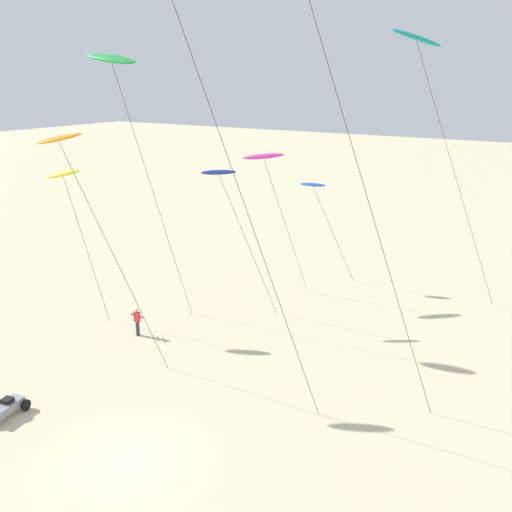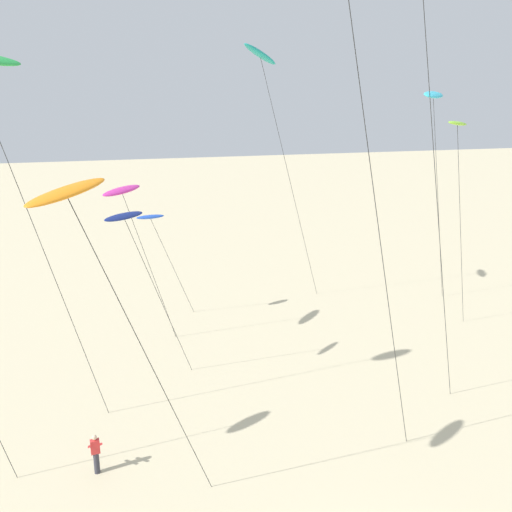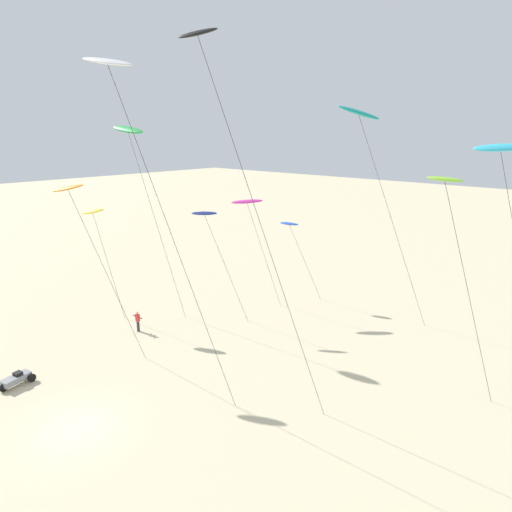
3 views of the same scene
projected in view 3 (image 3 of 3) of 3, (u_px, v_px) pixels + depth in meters
name	position (u px, v px, depth m)	size (l,w,h in m)	color
ground_plane	(76.00, 429.00, 23.15)	(260.00, 260.00, 0.00)	beige
kite_navy	(205.00, 215.00, 34.81)	(4.14, 2.52, 9.13)	navy
kite_magenta	(247.00, 202.00, 37.85)	(3.99, 2.74, 9.65)	#D8339E
kite_orange	(69.00, 190.00, 28.34)	(5.22, 3.12, 12.02)	orange
kite_blue	(290.00, 225.00, 39.94)	(3.72, 2.05, 7.28)	blue
kite_cyan	(501.00, 149.00, 24.72)	(5.20, 3.43, 14.66)	#33BFE0
kite_yellow	(93.00, 212.00, 34.92)	(2.90, 1.79, 9.43)	yellow
kite_black	(201.00, 44.00, 20.63)	(6.92, 4.02, 19.95)	black
kite_green	(128.00, 131.00, 33.95)	(5.29, 2.62, 15.87)	green
kite_lime	(446.00, 184.00, 22.94)	(4.40, 2.57, 12.96)	#8CD833
kite_white	(109.00, 66.00, 21.56)	(7.09, 3.93, 18.92)	white
kite_teal	(359.00, 114.00, 32.51)	(7.00, 4.33, 17.26)	teal
kite_flyer_nearest	(138.00, 321.00, 34.31)	(0.57, 0.54, 1.67)	#33333D
beach_buggy	(17.00, 379.00, 27.09)	(1.21, 2.12, 0.82)	gray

